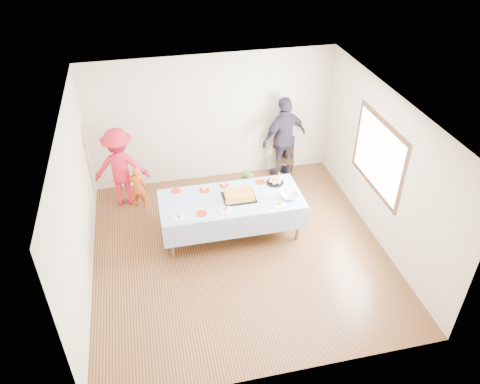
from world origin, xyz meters
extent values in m
plane|color=#472714|center=(0.00, 0.00, 0.00)|extent=(5.00, 5.00, 0.00)
cube|color=beige|center=(0.00, 2.50, 1.35)|extent=(5.00, 0.04, 2.70)
cube|color=beige|center=(0.00, -2.50, 1.35)|extent=(5.00, 0.04, 2.70)
cube|color=beige|center=(-2.50, 0.00, 1.35)|extent=(0.04, 5.00, 2.70)
cube|color=beige|center=(2.50, 0.00, 1.35)|extent=(0.04, 5.00, 2.70)
cube|color=white|center=(0.00, 0.00, 2.70)|extent=(5.00, 5.00, 0.04)
cube|color=#472B16|center=(2.47, 0.20, 1.50)|extent=(0.03, 1.75, 1.35)
cylinder|color=brown|center=(-1.15, 0.08, 0.36)|extent=(0.06, 0.06, 0.73)
cylinder|color=brown|center=(1.09, 0.08, 0.36)|extent=(0.06, 0.06, 0.73)
cylinder|color=brown|center=(-1.15, 0.92, 0.36)|extent=(0.06, 0.06, 0.73)
cylinder|color=brown|center=(1.09, 0.92, 0.36)|extent=(0.06, 0.06, 0.73)
cube|color=brown|center=(-0.03, 0.50, 0.75)|extent=(2.40, 1.00, 0.04)
cube|color=white|center=(-0.03, 0.50, 0.78)|extent=(2.50, 1.10, 0.01)
cube|color=black|center=(0.11, 0.49, 0.79)|extent=(0.57, 0.44, 0.02)
cube|color=#FFE361|center=(0.11, 0.49, 0.83)|extent=(0.48, 0.36, 0.07)
cube|color=#B6652A|center=(0.11, 0.49, 0.87)|extent=(0.48, 0.36, 0.01)
cylinder|color=black|center=(0.85, 0.81, 0.79)|extent=(0.32, 0.32, 0.02)
sphere|color=tan|center=(0.94, 0.81, 0.84)|extent=(0.08, 0.08, 0.08)
sphere|color=tan|center=(0.89, 0.88, 0.84)|extent=(0.08, 0.08, 0.08)
sphere|color=tan|center=(0.81, 0.88, 0.84)|extent=(0.08, 0.08, 0.08)
sphere|color=tan|center=(0.77, 0.81, 0.84)|extent=(0.08, 0.08, 0.08)
sphere|color=tan|center=(0.81, 0.73, 0.84)|extent=(0.08, 0.08, 0.08)
sphere|color=tan|center=(0.89, 0.73, 0.84)|extent=(0.08, 0.08, 0.08)
sphere|color=tan|center=(0.85, 0.81, 0.84)|extent=(0.08, 0.08, 0.08)
imported|color=silver|center=(0.97, 0.30, 0.82)|extent=(0.30, 0.30, 0.07)
cone|color=silver|center=(0.96, 0.92, 0.86)|extent=(0.09, 0.09, 0.16)
cylinder|color=red|center=(-0.95, 0.94, 0.79)|extent=(0.18, 0.18, 0.01)
cylinder|color=red|center=(-0.45, 0.85, 0.79)|extent=(0.19, 0.19, 0.01)
cylinder|color=red|center=(-0.08, 0.92, 0.79)|extent=(0.17, 0.17, 0.01)
cylinder|color=red|center=(0.59, 0.89, 0.79)|extent=(0.18, 0.18, 0.01)
cylinder|color=red|center=(-0.61, 0.18, 0.79)|extent=(0.19, 0.19, 0.01)
cylinder|color=white|center=(-0.99, 0.16, 0.79)|extent=(0.22, 0.22, 0.01)
cylinder|color=white|center=(-0.19, 0.19, 0.79)|extent=(0.25, 0.25, 0.01)
cylinder|color=white|center=(0.73, 0.15, 0.79)|extent=(0.23, 0.23, 0.01)
cylinder|color=black|center=(1.28, 2.07, 0.19)|extent=(0.03, 0.03, 0.39)
cylinder|color=black|center=(1.60, 1.98, 0.19)|extent=(0.03, 0.03, 0.39)
cylinder|color=black|center=(1.38, 2.39, 0.19)|extent=(0.03, 0.03, 0.39)
cylinder|color=black|center=(1.69, 2.29, 0.19)|extent=(0.03, 0.03, 0.39)
cube|color=black|center=(1.49, 2.18, 0.41)|extent=(0.47, 0.47, 0.05)
cube|color=black|center=(1.54, 2.35, 0.65)|extent=(0.37, 0.14, 0.45)
imported|color=#D1521A|center=(-1.63, 1.74, 0.45)|extent=(0.38, 0.31, 0.89)
imported|color=#2F7025|center=(0.43, 1.35, 0.38)|extent=(0.42, 0.34, 0.75)
imported|color=#BC7757|center=(0.45, 1.20, 0.39)|extent=(0.45, 0.39, 0.79)
imported|color=red|center=(-1.91, 1.94, 0.81)|extent=(1.10, 0.69, 1.62)
imported|color=#302A3A|center=(1.45, 2.20, 0.91)|extent=(1.15, 0.77, 1.82)
camera|label=1|loc=(-1.33, -6.01, 5.55)|focal=35.00mm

